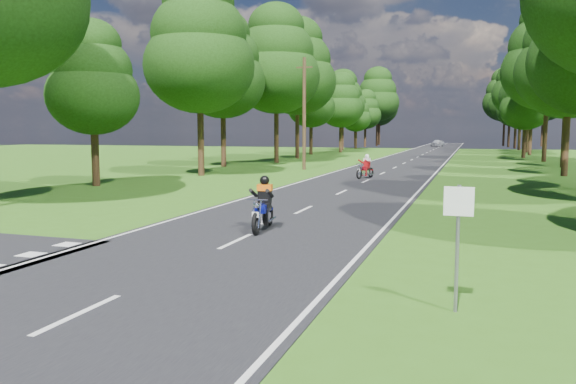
% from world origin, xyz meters
% --- Properties ---
extents(ground, '(160.00, 160.00, 0.00)m').
position_xyz_m(ground, '(0.00, 0.00, 0.00)').
color(ground, '#316116').
rests_on(ground, ground).
extents(main_road, '(7.00, 140.00, 0.02)m').
position_xyz_m(main_road, '(0.00, 50.00, 0.01)').
color(main_road, black).
rests_on(main_road, ground).
extents(road_markings, '(7.40, 140.00, 0.01)m').
position_xyz_m(road_markings, '(-0.14, 48.13, 0.02)').
color(road_markings, silver).
rests_on(road_markings, main_road).
extents(treeline, '(40.00, 115.35, 14.78)m').
position_xyz_m(treeline, '(1.43, 60.06, 8.25)').
color(treeline, black).
rests_on(treeline, ground).
extents(telegraph_pole, '(1.20, 0.26, 8.00)m').
position_xyz_m(telegraph_pole, '(-6.00, 28.00, 4.07)').
color(telegraph_pole, '#382616').
rests_on(telegraph_pole, ground).
extents(road_sign, '(0.45, 0.07, 2.00)m').
position_xyz_m(road_sign, '(5.50, -2.01, 1.34)').
color(road_sign, slate).
rests_on(road_sign, ground).
extents(rider_near_blue, '(0.83, 1.91, 1.54)m').
position_xyz_m(rider_near_blue, '(0.09, 3.71, 0.79)').
color(rider_near_blue, '#0D1391').
rests_on(rider_near_blue, main_road).
extents(rider_far_red, '(1.07, 1.80, 1.42)m').
position_xyz_m(rider_far_red, '(-0.37, 21.79, 0.73)').
color(rider_far_red, '#AE0D1E').
rests_on(rider_far_red, main_road).
extents(distant_car, '(2.54, 3.89, 1.23)m').
position_xyz_m(distant_car, '(-0.54, 91.89, 0.64)').
color(distant_car, silver).
rests_on(distant_car, main_road).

